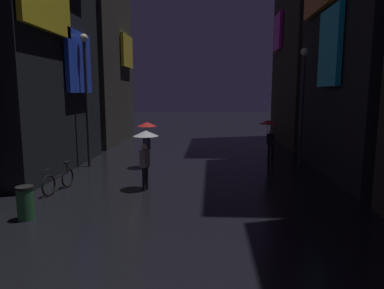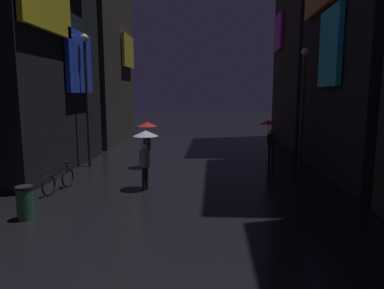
{
  "view_description": "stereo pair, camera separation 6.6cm",
  "coord_description": "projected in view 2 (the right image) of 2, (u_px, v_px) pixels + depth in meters",
  "views": [
    {
      "loc": [
        0.74,
        -1.81,
        3.43
      ],
      "look_at": [
        0.0,
        11.13,
        1.47
      ],
      "focal_mm": 32.0,
      "sensor_mm": 36.0,
      "label": 1
    },
    {
      "loc": [
        0.81,
        -1.81,
        3.43
      ],
      "look_at": [
        0.0,
        11.13,
        1.47
      ],
      "focal_mm": 32.0,
      "sensor_mm": 36.0,
      "label": 2
    }
  ],
  "objects": [
    {
      "name": "streetlamp_left_far",
      "position": [
        86.0,
        86.0,
        15.62
      ],
      "size": [
        0.36,
        0.36,
        6.05
      ],
      "color": "#2D2D33",
      "rests_on": "ground"
    },
    {
      "name": "streetlamp_right_far",
      "position": [
        303.0,
        93.0,
        15.99
      ],
      "size": [
        0.36,
        0.36,
        5.49
      ],
      "color": "#2D2D33",
      "rests_on": "ground"
    },
    {
      "name": "pedestrian_midstreet_centre_red",
      "position": [
        147.0,
        132.0,
        15.63
      ],
      "size": [
        0.9,
        0.9,
        2.12
      ],
      "color": "#38332D",
      "rests_on": "ground"
    },
    {
      "name": "building_left_mid",
      "position": [
        21.0,
        22.0,
        14.68
      ],
      "size": [
        4.25,
        8.03,
        12.84
      ],
      "color": "black",
      "rests_on": "ground"
    },
    {
      "name": "pedestrian_midstreet_left_clear",
      "position": [
        145.0,
        143.0,
        12.07
      ],
      "size": [
        0.9,
        0.9,
        2.12
      ],
      "color": "black",
      "rests_on": "ground"
    },
    {
      "name": "trash_bin",
      "position": [
        25.0,
        203.0,
        9.32
      ],
      "size": [
        0.46,
        0.46,
        0.93
      ],
      "color": "#265933",
      "rests_on": "ground"
    },
    {
      "name": "pedestrian_foreground_right_red",
      "position": [
        269.0,
        129.0,
        16.75
      ],
      "size": [
        0.9,
        0.9,
        2.12
      ],
      "color": "black",
      "rests_on": "ground"
    },
    {
      "name": "bicycle_parked_at_storefront",
      "position": [
        59.0,
        180.0,
        12.01
      ],
      "size": [
        0.37,
        1.8,
        0.96
      ],
      "color": "black",
      "rests_on": "ground"
    }
  ]
}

